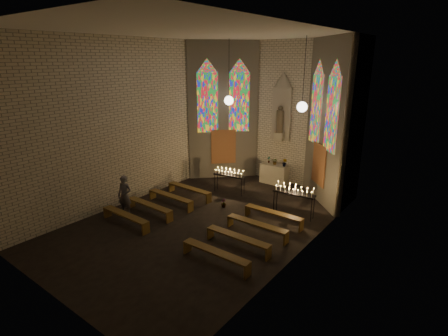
{
  "coord_description": "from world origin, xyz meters",
  "views": [
    {
      "loc": [
        8.16,
        -9.54,
        6.15
      ],
      "look_at": [
        0.2,
        0.95,
        1.99
      ],
      "focal_mm": 28.0,
      "sensor_mm": 36.0,
      "label": 1
    }
  ],
  "objects_px": {
    "altar": "(274,174)",
    "aisle_flower_pot": "(224,203)",
    "votive_stand_right": "(294,191)",
    "visitor": "(125,196)",
    "votive_stand_left": "(229,174)"
  },
  "relations": [
    {
      "from": "altar",
      "to": "visitor",
      "type": "height_order",
      "value": "visitor"
    },
    {
      "from": "aisle_flower_pot",
      "to": "votive_stand_left",
      "type": "bearing_deg",
      "value": 118.2
    },
    {
      "from": "votive_stand_left",
      "to": "visitor",
      "type": "relative_size",
      "value": 0.93
    },
    {
      "from": "aisle_flower_pot",
      "to": "votive_stand_right",
      "type": "xyz_separation_m",
      "value": [
        2.77,
        1.04,
        0.88
      ]
    },
    {
      "from": "altar",
      "to": "votive_stand_right",
      "type": "distance_m",
      "value": 3.91
    },
    {
      "from": "altar",
      "to": "visitor",
      "type": "relative_size",
      "value": 0.84
    },
    {
      "from": "votive_stand_right",
      "to": "votive_stand_left",
      "type": "bearing_deg",
      "value": 167.32
    },
    {
      "from": "altar",
      "to": "visitor",
      "type": "bearing_deg",
      "value": -113.13
    },
    {
      "from": "votive_stand_left",
      "to": "visitor",
      "type": "xyz_separation_m",
      "value": [
        -1.93,
        -4.52,
        -0.12
      ]
    },
    {
      "from": "altar",
      "to": "aisle_flower_pot",
      "type": "relative_size",
      "value": 3.77
    },
    {
      "from": "altar",
      "to": "votive_stand_right",
      "type": "bearing_deg",
      "value": -49.13
    },
    {
      "from": "altar",
      "to": "votive_stand_right",
      "type": "xyz_separation_m",
      "value": [
        2.53,
        -2.92,
        0.57
      ]
    },
    {
      "from": "altar",
      "to": "aisle_flower_pot",
      "type": "distance_m",
      "value": 3.98
    },
    {
      "from": "aisle_flower_pot",
      "to": "visitor",
      "type": "relative_size",
      "value": 0.22
    },
    {
      "from": "visitor",
      "to": "aisle_flower_pot",
      "type": "bearing_deg",
      "value": 29.48
    }
  ]
}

